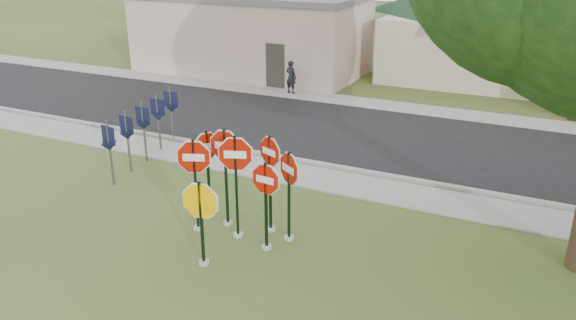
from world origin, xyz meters
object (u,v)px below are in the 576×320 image
at_px(stop_sign_yellow, 201,213).
at_px(pedestrian, 291,77).
at_px(stop_sign_left, 195,172).
at_px(stop_sign_center, 236,171).

xyz_separation_m(stop_sign_yellow, pedestrian, (-4.72, 14.38, -0.43)).
bearing_deg(pedestrian, stop_sign_left, 118.46).
bearing_deg(stop_sign_center, stop_sign_yellow, -91.84).
xyz_separation_m(stop_sign_yellow, stop_sign_left, (-1.04, 1.31, 0.30)).
distance_m(stop_sign_center, stop_sign_left, 1.10).
bearing_deg(stop_sign_center, pedestrian, 110.22).
height_order(stop_sign_center, pedestrian, stop_sign_center).
bearing_deg(stop_sign_left, stop_sign_yellow, -51.44).
bearing_deg(pedestrian, stop_sign_center, 122.94).
relative_size(stop_sign_center, stop_sign_left, 1.08).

